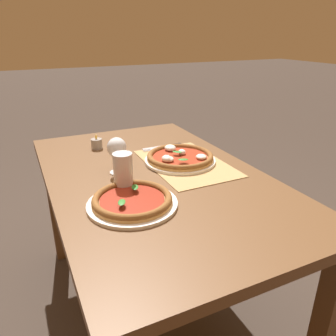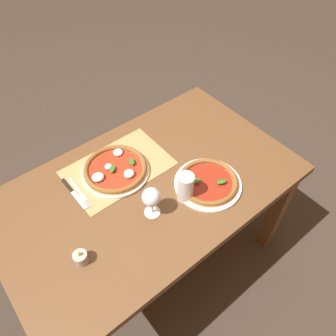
{
  "view_description": "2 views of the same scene",
  "coord_description": "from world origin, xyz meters",
  "px_view_note": "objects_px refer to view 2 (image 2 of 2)",
  "views": [
    {
      "loc": [
        -1.15,
        0.48,
        1.29
      ],
      "look_at": [
        -0.11,
        -0.01,
        0.81
      ],
      "focal_mm": 35.0,
      "sensor_mm": 36.0,
      "label": 1
    },
    {
      "loc": [
        0.51,
        0.78,
        1.93
      ],
      "look_at": [
        -0.1,
        0.02,
        0.8
      ],
      "focal_mm": 35.0,
      "sensor_mm": 36.0,
      "label": 2
    }
  ],
  "objects_px": {
    "fork": "(80,192)",
    "knife": "(74,194)",
    "pizza_near": "(115,169)",
    "wine_glass": "(151,198)",
    "pint_glass": "(186,188)",
    "votive_candle": "(81,258)",
    "pizza_far": "(208,182)"
  },
  "relations": [
    {
      "from": "fork",
      "to": "knife",
      "type": "xyz_separation_m",
      "value": [
        0.02,
        -0.01,
        0.0
      ]
    },
    {
      "from": "pizza_near",
      "to": "fork",
      "type": "xyz_separation_m",
      "value": [
        0.19,
        0.0,
        -0.02
      ]
    },
    {
      "from": "pizza_near",
      "to": "wine_glass",
      "type": "height_order",
      "value": "wine_glass"
    },
    {
      "from": "wine_glass",
      "to": "pint_glass",
      "type": "height_order",
      "value": "wine_glass"
    },
    {
      "from": "wine_glass",
      "to": "fork",
      "type": "xyz_separation_m",
      "value": [
        0.19,
        -0.29,
        -0.1
      ]
    },
    {
      "from": "votive_candle",
      "to": "knife",
      "type": "bearing_deg",
      "value": -113.25
    },
    {
      "from": "fork",
      "to": "votive_candle",
      "type": "bearing_deg",
      "value": 62.15
    },
    {
      "from": "pizza_near",
      "to": "fork",
      "type": "height_order",
      "value": "pizza_near"
    },
    {
      "from": "pint_glass",
      "to": "wine_glass",
      "type": "bearing_deg",
      "value": -9.76
    },
    {
      "from": "pizza_near",
      "to": "pint_glass",
      "type": "bearing_deg",
      "value": 116.63
    },
    {
      "from": "pizza_far",
      "to": "wine_glass",
      "type": "height_order",
      "value": "wine_glass"
    },
    {
      "from": "knife",
      "to": "votive_candle",
      "type": "bearing_deg",
      "value": 66.75
    },
    {
      "from": "pizza_near",
      "to": "pizza_far",
      "type": "height_order",
      "value": "pizza_near"
    },
    {
      "from": "pizza_near",
      "to": "fork",
      "type": "bearing_deg",
      "value": 0.45
    },
    {
      "from": "pizza_far",
      "to": "fork",
      "type": "bearing_deg",
      "value": -34.32
    },
    {
      "from": "wine_glass",
      "to": "knife",
      "type": "bearing_deg",
      "value": -54.33
    },
    {
      "from": "pizza_near",
      "to": "pint_glass",
      "type": "distance_m",
      "value": 0.36
    },
    {
      "from": "wine_glass",
      "to": "votive_candle",
      "type": "relative_size",
      "value": 2.15
    },
    {
      "from": "knife",
      "to": "pint_glass",
      "type": "bearing_deg",
      "value": 139.03
    },
    {
      "from": "pizza_far",
      "to": "wine_glass",
      "type": "bearing_deg",
      "value": -7.91
    },
    {
      "from": "pint_glass",
      "to": "knife",
      "type": "relative_size",
      "value": 0.67
    },
    {
      "from": "wine_glass",
      "to": "knife",
      "type": "height_order",
      "value": "wine_glass"
    },
    {
      "from": "pint_glass",
      "to": "votive_candle",
      "type": "xyz_separation_m",
      "value": [
        0.51,
        -0.02,
        -0.05
      ]
    },
    {
      "from": "wine_glass",
      "to": "pint_glass",
      "type": "bearing_deg",
      "value": 170.24
    },
    {
      "from": "pizza_far",
      "to": "pint_glass",
      "type": "relative_size",
      "value": 2.14
    },
    {
      "from": "knife",
      "to": "votive_candle",
      "type": "relative_size",
      "value": 2.99
    },
    {
      "from": "wine_glass",
      "to": "votive_candle",
      "type": "bearing_deg",
      "value": 0.8
    },
    {
      "from": "pizza_far",
      "to": "wine_glass",
      "type": "distance_m",
      "value": 0.31
    },
    {
      "from": "fork",
      "to": "votive_candle",
      "type": "distance_m",
      "value": 0.33
    },
    {
      "from": "wine_glass",
      "to": "votive_candle",
      "type": "xyz_separation_m",
      "value": [
        0.35,
        0.0,
        -0.08
      ]
    },
    {
      "from": "votive_candle",
      "to": "pizza_far",
      "type": "bearing_deg",
      "value": 176.8
    },
    {
      "from": "wine_glass",
      "to": "fork",
      "type": "height_order",
      "value": "wine_glass"
    }
  ]
}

